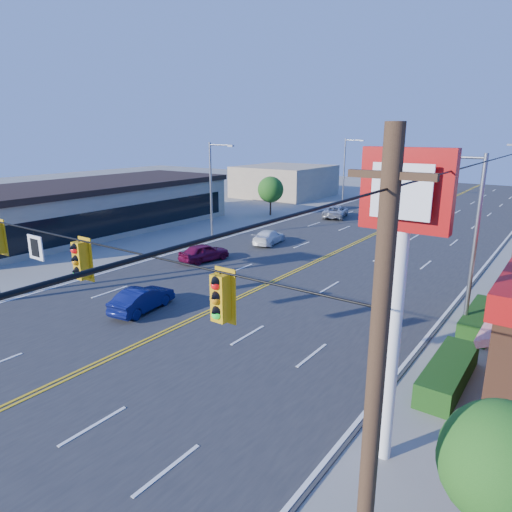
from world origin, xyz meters
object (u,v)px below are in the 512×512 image
Objects in this scene: kfc_pylon at (401,249)px; car_silver at (336,212)px; signal_span at (16,259)px; car_white at (269,238)px; car_blue at (142,300)px; car_magenta at (204,253)px.

kfc_pylon reaches higher than car_silver.
signal_span reaches higher than car_white.
kfc_pylon is at bearing 158.33° from car_blue.
car_blue is (-13.84, 3.24, -5.43)m from kfc_pylon.
kfc_pylon reaches higher than car_white.
car_blue is at bearing 80.76° from car_silver.
car_silver is at bearing 99.82° from signal_span.
car_magenta is 6.91m from car_white.
car_white is (0.84, 6.86, -0.06)m from car_magenta.
kfc_pylon is 1.83× the size of car_silver.
car_magenta is at bearing -75.89° from car_blue.
car_blue is at bearing 125.02° from car_magenta.
kfc_pylon is at bearing 121.30° from car_white.
car_magenta is 20.66m from car_silver.
kfc_pylon is 2.19× the size of car_white.
car_white is (-2.80, 15.57, -0.05)m from car_blue.
car_white is 0.83× the size of car_silver.
car_magenta reaches higher than car_white.
signal_span reaches higher than car_magenta.
car_silver reaches higher than car_magenta.
car_silver is at bearing -96.79° from car_white.
car_magenta is 0.98× the size of car_blue.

